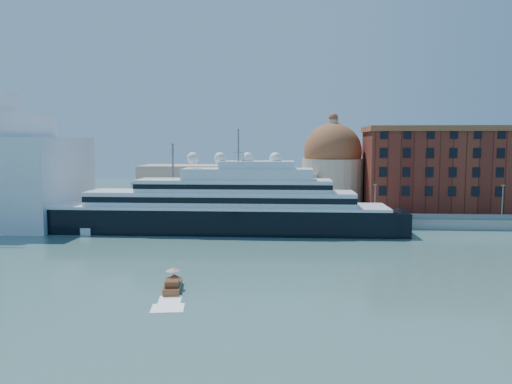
{
  "coord_description": "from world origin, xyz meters",
  "views": [
    {
      "loc": [
        9.44,
        -90.68,
        20.44
      ],
      "look_at": [
        2.0,
        18.0,
        9.88
      ],
      "focal_mm": 35.0,
      "sensor_mm": 36.0,
      "label": 1
    }
  ],
  "objects": [
    {
      "name": "warehouse",
      "position": [
        52.0,
        52.0,
        13.79
      ],
      "size": [
        43.0,
        19.0,
        23.25
      ],
      "color": "maroon",
      "rests_on": "land"
    },
    {
      "name": "lamp_posts",
      "position": [
        -12.67,
        32.27,
        9.84
      ],
      "size": [
        120.8,
        2.4,
        18.0
      ],
      "color": "slate",
      "rests_on": "quay"
    },
    {
      "name": "quay",
      "position": [
        0.0,
        34.0,
        1.25
      ],
      "size": [
        180.0,
        10.0,
        2.5
      ],
      "primitive_type": "cube",
      "color": "gray",
      "rests_on": "ground"
    },
    {
      "name": "service_barge",
      "position": [
        -41.32,
        19.36,
        0.89
      ],
      "size": [
        14.14,
        5.98,
        3.09
      ],
      "rotation": [
        0.0,
        0.0,
        -0.1
      ],
      "color": "white",
      "rests_on": "ground"
    },
    {
      "name": "water_taxi",
      "position": [
        -6.85,
        -23.51,
        0.77
      ],
      "size": [
        3.23,
        6.98,
        3.19
      ],
      "rotation": [
        0.0,
        0.0,
        0.15
      ],
      "color": "brown",
      "rests_on": "ground"
    },
    {
      "name": "ground",
      "position": [
        0.0,
        0.0,
        0.0
      ],
      "size": [
        400.0,
        400.0,
        0.0
      ],
      "primitive_type": "plane",
      "color": "#375F5E",
      "rests_on": "ground"
    },
    {
      "name": "superyacht",
      "position": [
        -11.25,
        23.0,
        4.8
      ],
      "size": [
        93.06,
        12.9,
        27.81
      ],
      "color": "black",
      "rests_on": "ground"
    },
    {
      "name": "land",
      "position": [
        0.0,
        75.0,
        1.0
      ],
      "size": [
        260.0,
        72.0,
        2.0
      ],
      "primitive_type": "cube",
      "color": "slate",
      "rests_on": "ground"
    },
    {
      "name": "church",
      "position": [
        6.39,
        57.72,
        10.91
      ],
      "size": [
        66.0,
        18.0,
        25.5
      ],
      "color": "beige",
      "rests_on": "land"
    },
    {
      "name": "quay_fence",
      "position": [
        0.0,
        29.5,
        3.1
      ],
      "size": [
        180.0,
        0.1,
        1.2
      ],
      "primitive_type": "cube",
      "color": "slate",
      "rests_on": "quay"
    }
  ]
}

